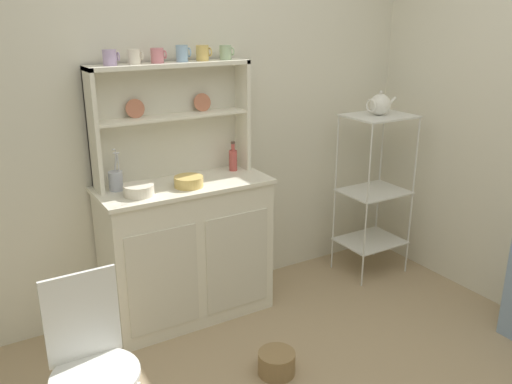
% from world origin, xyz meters
% --- Properties ---
extents(wall_back, '(3.84, 0.05, 2.50)m').
position_xyz_m(wall_back, '(0.00, 1.62, 1.25)').
color(wall_back, silver).
rests_on(wall_back, ground).
extents(hutch_cabinet, '(1.03, 0.45, 0.88)m').
position_xyz_m(hutch_cabinet, '(-0.21, 1.37, 0.45)').
color(hutch_cabinet, silver).
rests_on(hutch_cabinet, ground).
extents(hutch_shelf_unit, '(0.96, 0.18, 0.69)m').
position_xyz_m(hutch_shelf_unit, '(-0.21, 1.53, 1.28)').
color(hutch_shelf_unit, silver).
rests_on(hutch_shelf_unit, hutch_cabinet).
extents(bakers_rack, '(0.45, 0.36, 1.17)m').
position_xyz_m(bakers_rack, '(1.20, 1.24, 0.69)').
color(bakers_rack, silver).
rests_on(bakers_rack, ground).
extents(wire_chair, '(0.36, 0.36, 0.85)m').
position_xyz_m(wire_chair, '(-1.02, 0.51, 0.52)').
color(wire_chair, white).
rests_on(wire_chair, ground).
extents(floor_basket, '(0.20, 0.20, 0.13)m').
position_xyz_m(floor_basket, '(-0.05, 0.58, 0.06)').
color(floor_basket, '#93754C').
rests_on(floor_basket, ground).
extents(cup_lilac_0, '(0.09, 0.07, 0.08)m').
position_xyz_m(cup_lilac_0, '(-0.55, 1.49, 1.61)').
color(cup_lilac_0, '#B79ECC').
rests_on(cup_lilac_0, hutch_shelf_unit).
extents(cup_cream_1, '(0.08, 0.07, 0.08)m').
position_xyz_m(cup_cream_1, '(-0.41, 1.49, 1.61)').
color(cup_cream_1, silver).
rests_on(cup_cream_1, hutch_shelf_unit).
extents(cup_rose_2, '(0.09, 0.07, 0.08)m').
position_xyz_m(cup_rose_2, '(-0.28, 1.49, 1.61)').
color(cup_rose_2, '#D17A84').
rests_on(cup_rose_2, hutch_shelf_unit).
extents(cup_sky_3, '(0.08, 0.07, 0.09)m').
position_xyz_m(cup_sky_3, '(-0.13, 1.49, 1.62)').
color(cup_sky_3, '#8EB2D1').
rests_on(cup_sky_3, hutch_shelf_unit).
extents(cup_gold_4, '(0.09, 0.07, 0.09)m').
position_xyz_m(cup_gold_4, '(0.00, 1.49, 1.61)').
color(cup_gold_4, '#DBB760').
rests_on(cup_gold_4, hutch_shelf_unit).
extents(cup_sage_5, '(0.09, 0.07, 0.09)m').
position_xyz_m(cup_sage_5, '(0.15, 1.49, 1.61)').
color(cup_sage_5, '#9EB78E').
rests_on(cup_sage_5, hutch_shelf_unit).
extents(bowl_mixing_large, '(0.17, 0.17, 0.06)m').
position_xyz_m(bowl_mixing_large, '(-0.51, 1.29, 0.91)').
color(bowl_mixing_large, silver).
rests_on(bowl_mixing_large, hutch_cabinet).
extents(bowl_floral_medium, '(0.17, 0.17, 0.06)m').
position_xyz_m(bowl_floral_medium, '(-0.21, 1.29, 0.91)').
color(bowl_floral_medium, '#DBB760').
rests_on(bowl_floral_medium, hutch_cabinet).
extents(jam_bottle, '(0.05, 0.05, 0.19)m').
position_xyz_m(jam_bottle, '(0.17, 1.45, 0.95)').
color(jam_bottle, '#B74C47').
rests_on(jam_bottle, hutch_cabinet).
extents(utensil_jar, '(0.08, 0.08, 0.24)m').
position_xyz_m(utensil_jar, '(-0.59, 1.45, 0.94)').
color(utensil_jar, '#B2B7C6').
rests_on(utensil_jar, hutch_cabinet).
extents(porcelain_teapot, '(0.23, 0.14, 0.17)m').
position_xyz_m(porcelain_teapot, '(1.20, 1.24, 1.24)').
color(porcelain_teapot, white).
rests_on(porcelain_teapot, bakers_rack).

